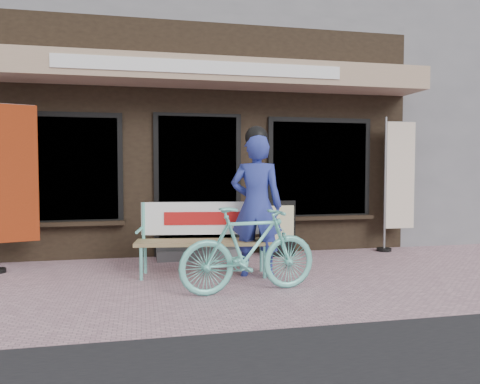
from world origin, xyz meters
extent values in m
plane|color=#BC909C|center=(0.00, 0.00, 0.00)|extent=(70.00, 70.00, 0.00)
cube|color=black|center=(0.00, 5.00, 1.80)|extent=(7.00, 6.00, 3.60)
cube|color=slate|center=(0.00, 5.00, 4.80)|extent=(7.00, 6.00, 2.40)
cube|color=tan|center=(0.00, 1.65, 2.75)|extent=(7.00, 0.80, 0.35)
cube|color=white|center=(0.00, 1.24, 2.75)|extent=(4.00, 0.02, 0.18)
cube|color=black|center=(0.00, 1.98, 1.10)|extent=(1.20, 0.06, 2.10)
cube|color=black|center=(0.00, 1.97, 1.10)|extent=(1.35, 0.04, 2.20)
cube|color=black|center=(-2.00, 1.98, 1.35)|extent=(1.60, 0.06, 1.50)
cube|color=black|center=(2.00, 1.98, 1.35)|extent=(1.60, 0.06, 1.50)
cube|color=black|center=(-2.00, 1.97, 1.35)|extent=(1.75, 0.04, 1.65)
cube|color=black|center=(2.00, 1.97, 1.35)|extent=(1.75, 0.04, 1.65)
cube|color=black|center=(-2.00, 1.92, 0.55)|extent=(1.80, 0.18, 0.06)
cube|color=black|center=(2.00, 1.92, 0.55)|extent=(1.80, 0.18, 0.06)
cube|color=#59595B|center=(0.00, 1.75, 0.07)|extent=(1.30, 0.45, 0.15)
cylinder|color=#6ACFBD|center=(-0.88, 0.51, 0.20)|extent=(0.05, 0.05, 0.40)
cylinder|color=#6ACFBD|center=(-0.82, 0.89, 0.20)|extent=(0.05, 0.05, 0.40)
cylinder|color=#6ACFBD|center=(0.62, 0.30, 0.20)|extent=(0.05, 0.05, 0.40)
cylinder|color=#6ACFBD|center=(0.67, 0.68, 0.20)|extent=(0.05, 0.05, 0.40)
cube|color=#967E52|center=(-0.10, 0.59, 0.42)|extent=(1.74, 0.66, 0.05)
cylinder|color=#6ACFBD|center=(-0.84, 0.89, 0.66)|extent=(0.05, 0.05, 0.52)
cylinder|color=#6ACFBD|center=(0.69, 0.67, 0.66)|extent=(0.05, 0.05, 0.52)
cube|color=white|center=(-0.07, 0.80, 0.71)|extent=(1.59, 0.26, 0.42)
cube|color=#B21414|center=(-0.08, 0.78, 0.71)|extent=(1.01, 0.15, 0.17)
cylinder|color=#6ACFBD|center=(-0.90, 0.71, 0.59)|extent=(0.10, 0.42, 0.04)
cylinder|color=#6ACFBD|center=(0.69, 0.48, 0.59)|extent=(0.10, 0.42, 0.04)
imported|color=#2B3794|center=(0.55, 0.44, 0.89)|extent=(0.75, 0.61, 1.78)
sphere|color=black|center=(0.55, 0.44, 1.74)|extent=(0.36, 0.36, 0.29)
imported|color=#6ACFBD|center=(0.28, -0.30, 0.47)|extent=(1.61, 0.65, 0.94)
cylinder|color=gray|center=(-2.48, 1.39, 2.18)|extent=(0.50, 0.17, 0.02)
cube|color=maroon|center=(-2.46, 1.40, 1.29)|extent=(0.50, 0.17, 1.80)
cylinder|color=gray|center=(3.02, 1.70, 1.09)|extent=(0.04, 0.04, 2.18)
cylinder|color=gray|center=(3.27, 1.70, 2.10)|extent=(0.50, 0.03, 0.02)
cube|color=beige|center=(3.29, 1.70, 1.24)|extent=(0.50, 0.04, 1.74)
cylinder|color=black|center=(3.02, 1.70, 0.02)|extent=(0.24, 0.24, 0.05)
cube|color=black|center=(1.24, 1.62, 0.43)|extent=(0.43, 0.08, 0.86)
cube|color=beige|center=(1.24, 1.57, 0.53)|extent=(0.36, 0.02, 0.53)
camera|label=1|loc=(-0.88, -5.23, 1.37)|focal=35.00mm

